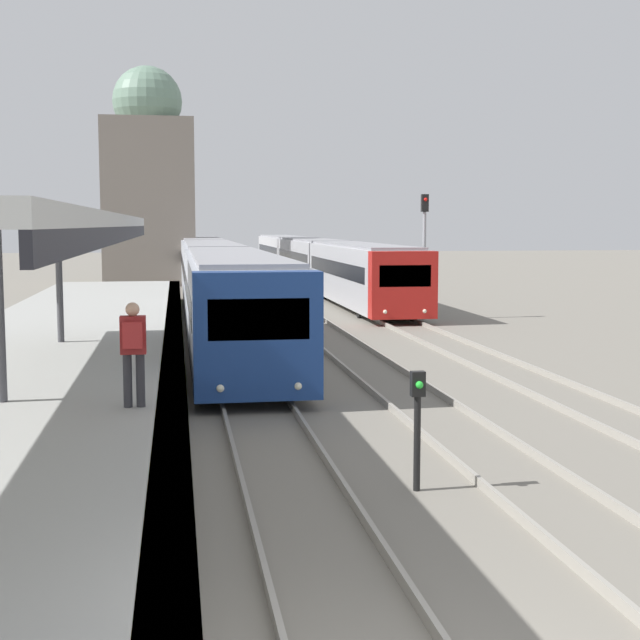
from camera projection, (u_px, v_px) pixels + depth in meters
name	position (u px, v px, depth m)	size (l,w,h in m)	color
person_on_platform	(133.00, 346.00, 13.97)	(0.40, 0.40, 1.66)	#2D2D33
train_near	(212.00, 272.00, 41.11)	(2.63, 47.52, 3.00)	navy
train_far	(312.00, 260.00, 56.05)	(2.58, 46.13, 2.95)	red
signal_post_near	(418.00, 417.00, 12.73)	(0.20, 0.21, 1.74)	black
signal_mast_far	(424.00, 241.00, 35.81)	(0.28, 0.29, 5.04)	gray
distant_domed_building	(149.00, 183.00, 57.13)	(5.72, 5.72, 13.84)	slate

